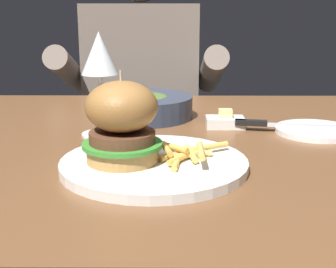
# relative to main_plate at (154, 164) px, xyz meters

# --- Properties ---
(dining_table) EXTENTS (1.11, 0.86, 0.74)m
(dining_table) POSITION_rel_main_plate_xyz_m (-0.02, 0.16, -0.10)
(dining_table) COLOR brown
(dining_table) RESTS_ON ground
(main_plate) EXTENTS (0.27, 0.27, 0.01)m
(main_plate) POSITION_rel_main_plate_xyz_m (0.00, 0.00, 0.00)
(main_plate) COLOR white
(main_plate) RESTS_ON dining_table
(burger_sandwich) EXTENTS (0.11, 0.11, 0.13)m
(burger_sandwich) POSITION_rel_main_plate_xyz_m (-0.04, -0.01, 0.06)
(burger_sandwich) COLOR #B78447
(burger_sandwich) RESTS_ON main_plate
(fries_pile) EXTENTS (0.11, 0.11, 0.02)m
(fries_pile) POSITION_rel_main_plate_xyz_m (0.05, 0.00, 0.02)
(fries_pile) COLOR #EABC5B
(fries_pile) RESTS_ON main_plate
(wine_glass) EXTENTS (0.08, 0.08, 0.19)m
(wine_glass) POSITION_rel_main_plate_xyz_m (-0.10, 0.18, 0.13)
(wine_glass) COLOR silver
(wine_glass) RESTS_ON dining_table
(bread_plate) EXTENTS (0.15, 0.15, 0.01)m
(bread_plate) POSITION_rel_main_plate_xyz_m (0.29, 0.20, -0.00)
(bread_plate) COLOR white
(bread_plate) RESTS_ON dining_table
(table_knife) EXTENTS (0.24, 0.05, 0.01)m
(table_knife) POSITION_rel_main_plate_xyz_m (0.24, 0.21, 0.01)
(table_knife) COLOR silver
(table_knife) RESTS_ON bread_plate
(butter_dish) EXTENTS (0.07, 0.05, 0.04)m
(butter_dish) POSITION_rel_main_plate_xyz_m (0.13, 0.25, 0.00)
(butter_dish) COLOR white
(butter_dish) RESTS_ON dining_table
(soup_bowl) EXTENTS (0.21, 0.21, 0.05)m
(soup_bowl) POSITION_rel_main_plate_xyz_m (-0.03, 0.33, 0.02)
(soup_bowl) COLOR #2D384C
(soup_bowl) RESTS_ON dining_table
(diner_person) EXTENTS (0.51, 0.36, 1.18)m
(diner_person) POSITION_rel_main_plate_xyz_m (-0.07, 0.87, -0.18)
(diner_person) COLOR #282833
(diner_person) RESTS_ON ground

